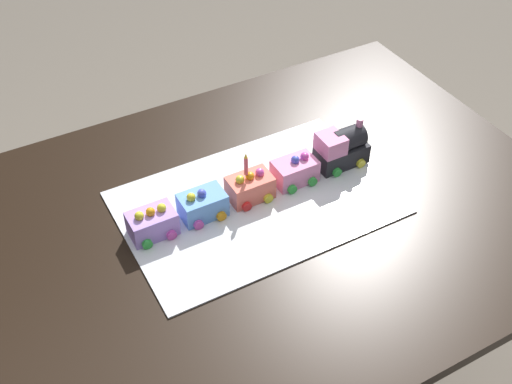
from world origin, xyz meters
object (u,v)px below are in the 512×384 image
cake_car_caboose_coral (250,187)px  cake_car_flatbed_lavender (152,223)px  cake_car_hopper_sky_blue (202,205)px  cake_car_tanker_bubblegum (295,171)px  dining_table (259,248)px  cake_locomotive (341,148)px  birthday_candle (247,164)px

cake_car_caboose_coral → cake_car_flatbed_lavender: (0.24, 0.00, 0.00)m
cake_car_hopper_sky_blue → cake_car_tanker_bubblegum: bearing=180.0°
dining_table → cake_car_caboose_coral: cake_car_caboose_coral is taller
cake_car_caboose_coral → cake_car_flatbed_lavender: same height
dining_table → cake_locomotive: (-0.26, -0.06, 0.16)m
cake_car_hopper_sky_blue → birthday_candle: bearing=180.0°
cake_car_tanker_bubblegum → cake_car_flatbed_lavender: same height
cake_car_caboose_coral → cake_car_hopper_sky_blue: (0.12, 0.00, -0.00)m
cake_car_tanker_bubblegum → cake_car_hopper_sky_blue: (0.24, 0.00, 0.00)m
cake_car_hopper_sky_blue → cake_locomotive: bearing=180.0°
cake_locomotive → cake_car_flatbed_lavender: 0.48m
cake_car_caboose_coral → cake_car_flatbed_lavender: bearing=0.0°
dining_table → cake_locomotive: cake_locomotive is taller
cake_car_flatbed_lavender → cake_car_tanker_bubblegum: bearing=180.0°
cake_locomotive → cake_car_hopper_sky_blue: (0.37, -0.00, -0.02)m
cake_car_tanker_bubblegum → cake_car_flatbed_lavender: bearing=-0.0°
dining_table → cake_car_caboose_coral: (-0.01, -0.06, 0.14)m
cake_car_caboose_coral → birthday_candle: birthday_candle is taller
cake_locomotive → cake_car_caboose_coral: bearing=-0.0°
cake_car_caboose_coral → cake_car_tanker_bubblegum: bearing=180.0°
cake_car_tanker_bubblegum → cake_car_flatbed_lavender: size_ratio=1.00×
cake_car_tanker_bubblegum → cake_car_flatbed_lavender: (0.35, -0.00, 0.00)m
dining_table → cake_car_flatbed_lavender: bearing=-14.5°
cake_locomotive → birthday_candle: bearing=-0.0°
dining_table → cake_car_tanker_bubblegum: bearing=-155.4°
dining_table → cake_locomotive: 0.31m
cake_locomotive → cake_car_tanker_bubblegum: (0.13, -0.00, -0.02)m
dining_table → cake_car_hopper_sky_blue: 0.19m
dining_table → cake_car_tanker_bubblegum: 0.20m
cake_car_caboose_coral → cake_car_hopper_sky_blue: size_ratio=1.00×
cake_car_hopper_sky_blue → dining_table: bearing=151.7°
cake_car_tanker_bubblegum → birthday_candle: bearing=0.0°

